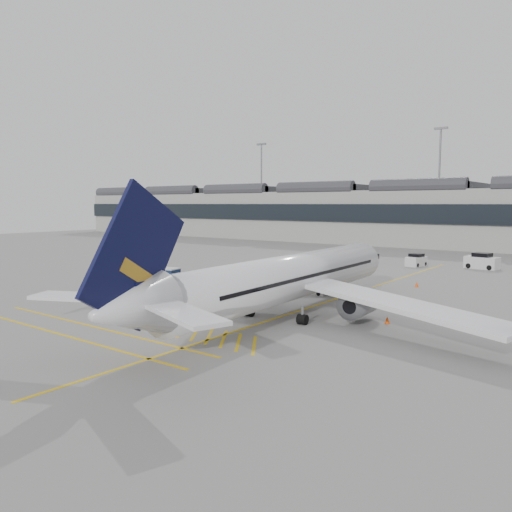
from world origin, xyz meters
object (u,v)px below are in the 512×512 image
Objects in this scene: belt_loader at (308,288)px; ramp_agent_b at (217,288)px; baggage_cart_a at (279,286)px; airliner_main at (287,279)px; ramp_agent_a at (286,285)px; pushback_tug at (168,285)px.

ramp_agent_b is at bearing -129.74° from belt_loader.
baggage_cart_a is (-1.35, -2.94, 0.45)m from belt_loader.
airliner_main is 20.34× the size of ramp_agent_b.
baggage_cart_a is 0.66m from ramp_agent_a.
ramp_agent_b is at bearing -16.48° from pushback_tug.
belt_loader is 8.72m from ramp_agent_b.
airliner_main reaches higher than baggage_cart_a.
ramp_agent_b is at bearing -136.38° from baggage_cart_a.
airliner_main reaches higher than pushback_tug.
baggage_cart_a reaches higher than pushback_tug.
pushback_tug is (-15.16, 2.18, -2.26)m from airliner_main.
airliner_main reaches higher than ramp_agent_b.
baggage_cart_a is at bearing 4.54° from pushback_tug.
ramp_agent_b reaches higher than belt_loader.
belt_loader is 3.27m from baggage_cart_a.
belt_loader is at bearing 13.97° from pushback_tug.
ramp_agent_a is 0.76× the size of pushback_tug.
pushback_tug is (-11.50, -7.06, 0.05)m from belt_loader.
belt_loader is at bearing 47.87° from ramp_agent_a.
ramp_agent_a is (-4.66, 6.86, -1.85)m from airliner_main.
airliner_main is at bearing 136.24° from ramp_agent_b.
ramp_agent_b is 6.24m from pushback_tug.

